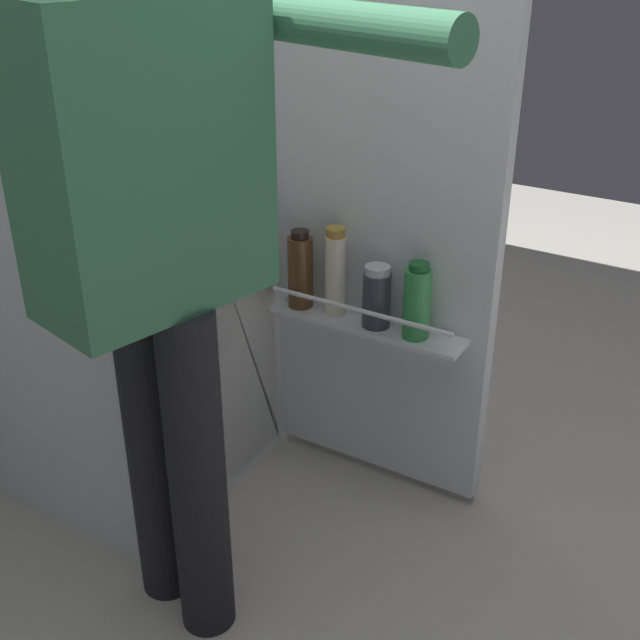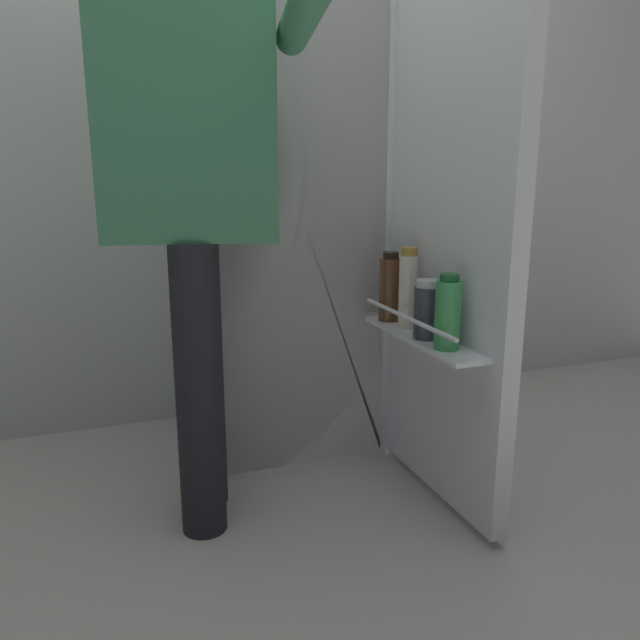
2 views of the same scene
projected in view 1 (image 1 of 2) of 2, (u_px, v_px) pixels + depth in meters
The scene contains 3 objects.
ground_plane at pixel (297, 527), 2.13m from camera, with size 6.23×6.23×0.00m, color #B7B2A8.
refrigerator at pixel (130, 181), 1.98m from camera, with size 0.67×1.19×1.70m.
person at pixel (156, 222), 1.49m from camera, with size 0.53×0.78×1.56m.
Camera 1 is at (-1.38, -0.90, 1.45)m, focal length 45.75 mm.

